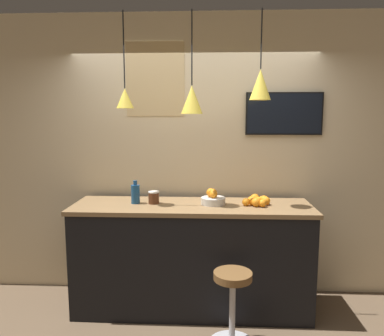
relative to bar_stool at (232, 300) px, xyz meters
name	(u,v)px	position (x,y,z in m)	size (l,w,h in m)	color
back_wall	(194,156)	(-0.36, 1.03, 1.05)	(8.00, 0.06, 2.90)	beige
service_counter	(192,257)	(-0.36, 0.59, 0.12)	(2.26, 0.66, 1.04)	black
bar_stool	(232,300)	(0.00, 0.00, 0.00)	(0.38, 0.38, 0.63)	#B7B7BC
fruit_bowl	(213,198)	(-0.16, 0.62, 0.70)	(0.23, 0.23, 0.15)	beige
orange_pile	(257,201)	(0.26, 0.62, 0.68)	(0.27, 0.25, 0.09)	orange
juice_bottle	(135,194)	(-0.90, 0.62, 0.74)	(0.08, 0.08, 0.22)	navy
spread_jar	(154,197)	(-0.73, 0.62, 0.70)	(0.10, 0.10, 0.12)	#562D19
pendant_lamp_left	(125,97)	(-0.97, 0.57, 1.64)	(0.16, 0.16, 0.86)	black
pendant_lamp_middle	(192,99)	(-0.36, 0.57, 1.62)	(0.20, 0.20, 0.91)	black
pendant_lamp_right	(260,84)	(0.25, 0.57, 1.75)	(0.19, 0.19, 0.79)	black
mounted_tv	(284,114)	(0.55, 0.98, 1.49)	(0.77, 0.04, 0.43)	black
wall_poster	(155,79)	(-0.75, 1.00, 1.84)	(0.59, 0.01, 0.74)	#DBBC84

